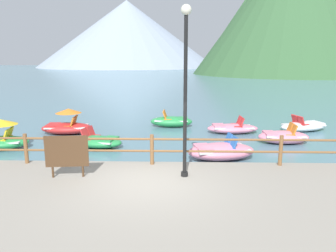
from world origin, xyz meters
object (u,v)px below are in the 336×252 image
pedal_boat_0 (172,121)px  pedal_boat_3 (304,126)px  pedal_boat_6 (67,125)px  pedal_boat_7 (283,137)px  lamp_post (185,78)px  pedal_boat_4 (221,151)px  pedal_boat_5 (96,141)px  pedal_boat_1 (232,128)px  pedal_boat_2 (0,139)px  sign_board (67,152)px

pedal_boat_0 → pedal_boat_3: (6.75, -0.83, -0.05)m
pedal_boat_6 → pedal_boat_7: 10.13m
lamp_post → pedal_boat_3: (6.24, 7.80, -2.91)m
pedal_boat_0 → pedal_boat_4: 6.05m
pedal_boat_0 → pedal_boat_5: 5.21m
lamp_post → pedal_boat_7: 7.45m
pedal_boat_1 → pedal_boat_3: (3.73, 0.62, -0.00)m
pedal_boat_1 → pedal_boat_0: bearing=154.4°
pedal_boat_2 → pedal_boat_5: pedal_boat_2 is taller
pedal_boat_2 → pedal_boat_3: 14.20m
pedal_boat_0 → pedal_boat_1: pedal_boat_0 is taller
sign_board → pedal_boat_1: bearing=51.9°
pedal_boat_4 → pedal_boat_0: bearing=108.4°
pedal_boat_1 → pedal_boat_4: (-1.12, -4.29, 0.07)m
lamp_post → pedal_boat_2: (-7.45, 4.07, -2.74)m
sign_board → pedal_boat_5: bearing=94.3°
pedal_boat_0 → pedal_boat_4: (1.91, -5.74, 0.02)m
sign_board → pedal_boat_1: 9.39m
pedal_boat_5 → pedal_boat_6: (-2.00, 2.37, 0.16)m
pedal_boat_6 → pedal_boat_7: size_ratio=1.16×
sign_board → pedal_boat_3: sign_board is taller
sign_board → pedal_boat_5: sign_board is taller
pedal_boat_1 → pedal_boat_5: size_ratio=1.00×
pedal_boat_1 → pedal_boat_4: bearing=-104.6°
sign_board → pedal_boat_1: (5.77, 7.36, -0.89)m
lamp_post → pedal_boat_5: size_ratio=1.79×
pedal_boat_0 → pedal_boat_6: size_ratio=0.90×
lamp_post → pedal_boat_6: lamp_post is taller
pedal_boat_5 → pedal_boat_6: pedal_boat_6 is taller
pedal_boat_2 → pedal_boat_3: bearing=15.2°
pedal_boat_0 → pedal_boat_3: 6.80m
pedal_boat_3 → pedal_boat_5: pedal_boat_5 is taller
pedal_boat_1 → pedal_boat_4: pedal_boat_4 is taller
pedal_boat_3 → pedal_boat_6: pedal_boat_6 is taller
pedal_boat_3 → pedal_boat_6: bearing=-175.2°
pedal_boat_0 → pedal_boat_1: 3.35m
lamp_post → pedal_boat_6: (-5.60, 6.82, -2.74)m
pedal_boat_3 → pedal_boat_4: pedal_boat_4 is taller
lamp_post → pedal_boat_2: size_ratio=1.89×
sign_board → pedal_boat_7: size_ratio=0.55×
pedal_boat_5 → pedal_boat_7: (8.02, 0.84, 0.04)m
pedal_boat_7 → pedal_boat_4: bearing=-141.6°
pedal_boat_4 → pedal_boat_7: pedal_boat_4 is taller
lamp_post → pedal_boat_1: bearing=70.7°
pedal_boat_5 → lamp_post: bearing=-51.0°
pedal_boat_6 → pedal_boat_4: bearing=-29.3°
pedal_boat_5 → pedal_boat_0: bearing=53.6°
pedal_boat_3 → pedal_boat_4: bearing=-134.6°
pedal_boat_4 → pedal_boat_3: bearing=45.4°
pedal_boat_1 → pedal_boat_4: size_ratio=0.94×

